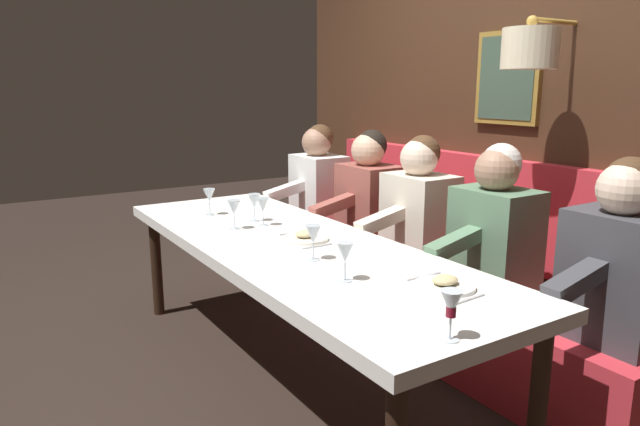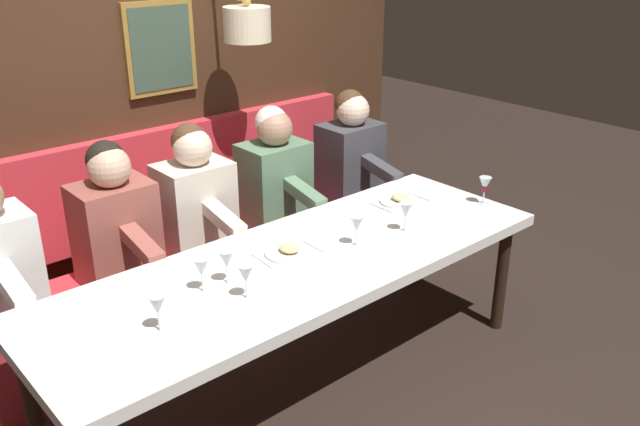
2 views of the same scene
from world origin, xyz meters
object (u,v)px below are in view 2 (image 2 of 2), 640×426
diner_far (115,219)px  wine_glass_3 (406,211)px  diner_near (275,174)px  wine_glass_6 (485,185)px  dining_table (300,270)px  diner_nearest (351,152)px  wine_glass_2 (246,275)px  wine_glass_4 (201,268)px  wine_glass_5 (157,306)px  diner_middle (195,196)px  wine_glass_1 (226,260)px  wine_glass_0 (357,225)px

diner_far → wine_glass_3: bearing=-130.8°
diner_near → wine_glass_6: size_ratio=4.82×
dining_table → diner_nearest: 1.48m
diner_nearest → wine_glass_3: diner_nearest is taller
diner_near → wine_glass_2: diner_near is taller
wine_glass_3 → wine_glass_4: size_ratio=1.00×
wine_glass_3 → wine_glass_5: bearing=90.0°
wine_glass_2 → diner_near: bearing=-42.8°
diner_far → wine_glass_4: size_ratio=4.82×
wine_glass_4 → diner_middle: bearing=-29.9°
diner_nearest → wine_glass_3: size_ratio=4.82×
wine_glass_1 → wine_glass_6: 1.67m
diner_near → wine_glass_6: 1.27m
diner_nearest → wine_glass_4: size_ratio=4.82×
dining_table → wine_glass_3: 0.66m
dining_table → wine_glass_2: 0.47m
dining_table → diner_far: bearing=31.1°
diner_near → wine_glass_5: (-1.00, 1.36, 0.04)m
wine_glass_0 → diner_far: bearing=41.4°
diner_near → diner_far: 1.06m
diner_middle → wine_glass_4: diner_middle is taller
diner_near → wine_glass_4: 1.35m
wine_glass_0 → dining_table: bearing=76.7°
diner_middle → wine_glass_1: size_ratio=4.82×
diner_nearest → diner_middle: size_ratio=1.00×
diner_far → wine_glass_4: diner_far is taller
wine_glass_3 → diner_near: bearing=5.5°
dining_table → wine_glass_0: wine_glass_0 is taller
diner_nearest → wine_glass_0: 1.29m
wine_glass_1 → wine_glass_5: same height
wine_glass_0 → wine_glass_2: size_ratio=1.00×
dining_table → diner_middle: size_ratio=3.39×
wine_glass_4 → wine_glass_2: bearing=-148.2°
wine_glass_0 → wine_glass_3: same height
diner_near → dining_table: bearing=149.0°
diner_far → wine_glass_2: 1.03m
wine_glass_3 → wine_glass_6: same height
diner_near → wine_glass_5: 1.68m
diner_middle → wine_glass_1: bearing=157.2°
wine_glass_0 → wine_glass_2: same height
wine_glass_0 → wine_glass_5: (-0.04, 1.14, 0.00)m
wine_glass_3 → wine_glass_6: (-0.04, -0.63, -0.00)m
diner_middle → wine_glass_3: 1.20m
wine_glass_2 → wine_glass_3: 1.04m
diner_far → wine_glass_1: diner_far is taller
wine_glass_6 → wine_glass_0: bearing=84.8°
wine_glass_3 → wine_glass_6: size_ratio=1.00×
wine_glass_5 → wine_glass_3: bearing=-90.0°
diner_far → wine_glass_3: diner_far is taller
dining_table → wine_glass_2: wine_glass_2 is taller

